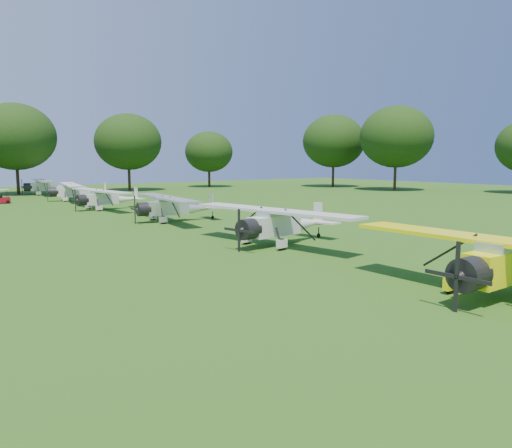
{
  "coord_description": "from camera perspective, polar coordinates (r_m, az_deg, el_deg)",
  "views": [
    {
      "loc": [
        -16.97,
        -20.62,
        4.95
      ],
      "look_at": [
        -0.69,
        1.49,
        1.4
      ],
      "focal_mm": 35.0,
      "sensor_mm": 36.0,
      "label": 1
    }
  ],
  "objects": [
    {
      "name": "aircraft_3",
      "position": [
        29.25,
        2.84,
        0.3
      ],
      "size": [
        7.45,
        11.8,
        2.32
      ],
      "rotation": [
        0.0,
        0.0,
        0.16
      ],
      "color": "silver",
      "rests_on": "ground"
    },
    {
      "name": "ground",
      "position": [
        27.16,
        3.04,
        -3.14
      ],
      "size": [
        160.0,
        160.0,
        0.0
      ],
      "primitive_type": "plane",
      "color": "#295014",
      "rests_on": "ground"
    },
    {
      "name": "aircraft_2",
      "position": [
        20.41,
        26.98,
        -3.55
      ],
      "size": [
        7.45,
        11.82,
        2.34
      ],
      "rotation": [
        0.0,
        0.0,
        0.01
      ],
      "color": "#FFFD0A",
      "rests_on": "ground"
    },
    {
      "name": "aircraft_6",
      "position": [
        64.42,
        -19.86,
        3.69
      ],
      "size": [
        7.2,
        11.38,
        2.24
      ],
      "rotation": [
        0.0,
        0.0,
        -0.17
      ],
      "color": "silver",
      "rests_on": "ground"
    },
    {
      "name": "aircraft_7",
      "position": [
        77.07,
        -22.72,
        4.11
      ],
      "size": [
        7.32,
        11.65,
        2.29
      ],
      "rotation": [
        0.0,
        0.0,
        -0.09
      ],
      "color": "silver",
      "rests_on": "ground"
    },
    {
      "name": "golf_cart",
      "position": [
        63.48,
        -27.23,
        2.57
      ],
      "size": [
        1.96,
        1.28,
        1.61
      ],
      "rotation": [
        0.0,
        0.0,
        0.05
      ],
      "color": "#AE0C1B",
      "rests_on": "ground"
    },
    {
      "name": "tree_belt",
      "position": [
        29.38,
        8.48,
        13.3
      ],
      "size": [
        137.36,
        130.27,
        14.52
      ],
      "color": "#311B13",
      "rests_on": "ground"
    },
    {
      "name": "aircraft_4",
      "position": [
        40.78,
        -9.39,
        2.1
      ],
      "size": [
        7.01,
        11.14,
        2.19
      ],
      "rotation": [
        0.0,
        0.0,
        -0.12
      ],
      "color": "silver",
      "rests_on": "ground"
    },
    {
      "name": "aircraft_5",
      "position": [
        52.03,
        -16.75,
        2.98
      ],
      "size": [
        6.85,
        10.91,
        2.15
      ],
      "rotation": [
        0.0,
        0.0,
        0.08
      ],
      "color": "silver",
      "rests_on": "ground"
    }
  ]
}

